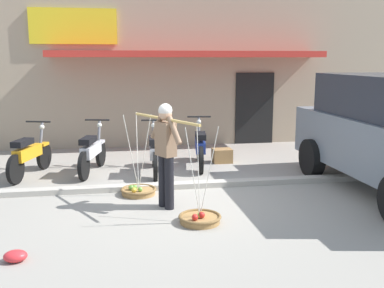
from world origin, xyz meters
name	(u,v)px	position (x,y,z in m)	size (l,w,h in m)	color
ground_plane	(186,199)	(0.00, 0.00, 0.00)	(90.00, 90.00, 0.00)	gray
sidewalk_curb	(180,185)	(0.00, 0.70, 0.05)	(20.00, 0.24, 0.10)	#AEA89C
fruit_vendor	(166,148)	(-0.38, -0.37, 0.98)	(0.86, 1.58, 1.70)	black
fruit_basket_left_side	(200,218)	(0.03, -1.15, 0.08)	(0.63, 0.63, 1.45)	#9E7542
fruit_basket_right_side	(138,190)	(-0.79, 0.40, 0.08)	(0.63, 0.63, 1.45)	#9E7542
motorcycle_nearest_shop	(29,155)	(-2.91, 2.04, 0.45)	(0.69, 1.77, 1.09)	black
motorcycle_second_in_row	(92,152)	(-1.67, 2.11, 0.45)	(0.62, 1.79, 1.09)	black
motorcycle_third_in_row	(154,152)	(-0.37, 1.87, 0.45)	(0.54, 1.82, 1.09)	black
motorcycle_end_of_row	(200,147)	(0.67, 2.27, 0.45)	(0.54, 1.81, 1.09)	black
storefront_building	(174,67)	(0.77, 7.37, 2.10)	(13.00, 6.00, 4.20)	tan
plastic_litter_bag	(15,256)	(-2.37, -2.06, 0.07)	(0.28, 0.22, 0.14)	red
wooden_crate	(222,156)	(1.26, 2.63, 0.16)	(0.44, 0.36, 0.32)	olive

